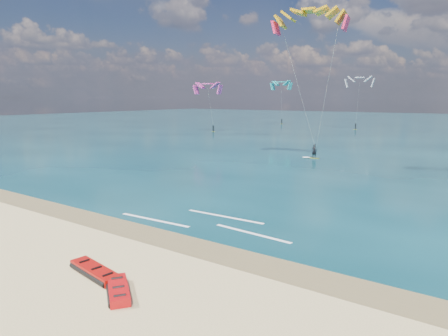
# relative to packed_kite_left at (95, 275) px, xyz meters

# --- Properties ---
(ground) EXTENTS (320.00, 320.00, 0.00)m
(ground) POSITION_rel_packed_kite_left_xyz_m (-1.82, 42.17, 0.00)
(ground) COLOR tan
(ground) RESTS_ON ground
(wet_sand_strip) EXTENTS (320.00, 2.40, 0.01)m
(wet_sand_strip) POSITION_rel_packed_kite_left_xyz_m (-1.82, 5.17, 0.00)
(wet_sand_strip) COLOR brown
(wet_sand_strip) RESTS_ON ground
(sea) EXTENTS (320.00, 200.00, 0.04)m
(sea) POSITION_rel_packed_kite_left_xyz_m (-1.82, 106.17, 0.02)
(sea) COLOR #092B35
(sea) RESTS_ON ground
(packed_kite_left) EXTENTS (3.43, 1.66, 0.41)m
(packed_kite_left) POSITION_rel_packed_kite_left_xyz_m (0.00, 0.00, 0.00)
(packed_kite_left) COLOR #AC0D09
(packed_kite_left) RESTS_ON ground
(packed_kite_mid) EXTENTS (2.71, 2.42, 0.40)m
(packed_kite_mid) POSITION_rel_packed_kite_left_xyz_m (2.19, -0.58, 0.00)
(packed_kite_mid) COLOR red
(packed_kite_mid) RESTS_ON ground
(kitesurfer_main) EXTENTS (8.50, 8.43, 18.30)m
(kitesurfer_main) POSITION_rel_packed_kite_left_xyz_m (-4.20, 34.17, 9.45)
(kitesurfer_main) COLOR yellow
(kitesurfer_main) RESTS_ON sea
(shoreline_foam) EXTENTS (11.58, 3.59, 0.01)m
(shoreline_foam) POSITION_rel_packed_kite_left_xyz_m (-0.24, 8.67, 0.04)
(shoreline_foam) COLOR white
(shoreline_foam) RESTS_ON ground
(distant_kites) EXTENTS (79.18, 40.95, 12.13)m
(distant_kites) POSITION_rel_packed_kite_left_xyz_m (-7.99, 80.28, 5.57)
(distant_kites) COLOR #389C61
(distant_kites) RESTS_ON ground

